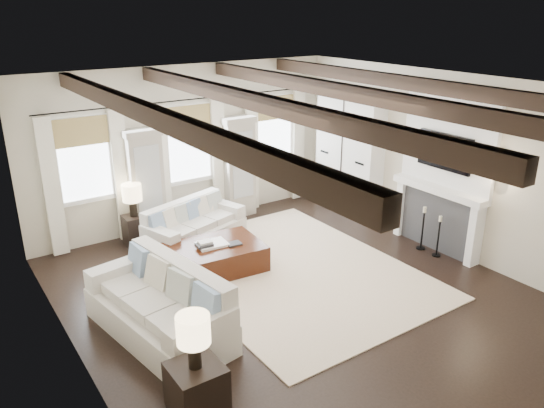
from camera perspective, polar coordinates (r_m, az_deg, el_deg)
ground at (r=8.36m, az=3.02°, el=-9.89°), size 7.50×7.50×0.00m
room_shell at (r=8.69m, az=3.61°, el=4.89°), size 6.54×7.54×3.22m
area_rug at (r=9.08m, az=2.16°, el=-7.18°), size 3.54×4.69×0.02m
sofa_back at (r=10.03m, az=-8.51°, el=-2.53°), size 2.09×1.40×0.82m
sofa_left at (r=7.47m, az=-11.70°, el=-10.83°), size 1.38×2.42×0.98m
ottoman at (r=9.05m, az=-6.66°, el=-5.85°), size 1.82×1.23×0.45m
tray at (r=8.98m, az=-6.47°, el=-4.31°), size 0.53×0.42×0.04m
book_lower at (r=8.87m, az=-7.29°, el=-4.38°), size 0.28×0.22×0.04m
book_upper at (r=8.89m, az=-7.21°, el=-4.08°), size 0.23×0.19×0.03m
book_loose at (r=8.97m, az=-4.13°, el=-4.29°), size 0.26×0.20×0.03m
side_table_front at (r=6.23m, az=-8.10°, el=-18.97°), size 0.56×0.56×0.56m
lamp_front at (r=5.81m, az=-8.46°, el=-13.52°), size 0.37×0.37×0.63m
side_table_back at (r=10.21m, az=-14.47°, el=-2.79°), size 0.40×0.40×0.59m
lamp_back at (r=9.96m, az=-14.83°, el=0.99°), size 0.36×0.36×0.61m
candlestick_near at (r=9.93m, az=17.43°, el=-3.67°), size 0.16×0.16×0.77m
candlestick_far at (r=10.12m, az=15.87°, el=-2.88°), size 0.17×0.17×0.83m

